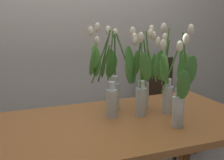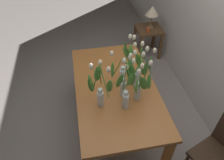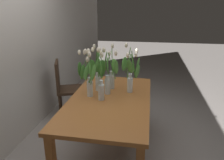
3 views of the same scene
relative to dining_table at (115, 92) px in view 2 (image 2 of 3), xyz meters
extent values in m
plane|color=gray|center=(0.00, 0.00, -0.65)|extent=(18.00, 18.00, 0.00)
cube|color=#A3602D|center=(0.00, 0.00, 0.07)|extent=(1.60, 0.90, 0.04)
cube|color=#A3602D|center=(-0.74, -0.39, -0.30)|extent=(0.07, 0.07, 0.70)
cube|color=#A3602D|center=(-0.74, 0.39, -0.30)|extent=(0.07, 0.07, 0.70)
cube|color=#A3602D|center=(0.74, 0.39, -0.30)|extent=(0.07, 0.07, 0.70)
cylinder|color=silver|center=(-0.05, 0.09, 0.18)|extent=(0.07, 0.07, 0.18)
cylinder|color=silver|center=(-0.05, 0.09, 0.30)|extent=(0.04, 0.04, 0.05)
cylinder|color=silver|center=(-0.05, 0.09, 0.15)|extent=(0.06, 0.06, 0.11)
cylinder|color=#3D752D|center=(-0.07, 0.16, 0.43)|extent=(0.05, 0.12, 0.25)
ellipsoid|color=#F2E5C6|center=(-0.09, 0.22, 0.56)|extent=(0.04, 0.04, 0.06)
ellipsoid|color=#4C8E38|center=(-0.11, 0.19, 0.43)|extent=(0.09, 0.06, 0.18)
cylinder|color=#3D752D|center=(-0.10, 0.14, 0.46)|extent=(0.10, 0.09, 0.32)
ellipsoid|color=#F2E5C6|center=(-0.15, 0.18, 0.62)|extent=(0.04, 0.04, 0.06)
ellipsoid|color=#4C8E38|center=(-0.15, 0.14, 0.44)|extent=(0.07, 0.10, 0.18)
cylinder|color=#3D752D|center=(-0.07, 0.15, 0.47)|extent=(0.05, 0.11, 0.34)
ellipsoid|color=#F2E5C6|center=(-0.09, 0.20, 0.65)|extent=(0.04, 0.04, 0.06)
ellipsoid|color=#4C8E38|center=(-0.11, 0.18, 0.46)|extent=(0.09, 0.07, 0.17)
cylinder|color=silver|center=(0.24, -0.20, 0.18)|extent=(0.07, 0.07, 0.18)
cylinder|color=silver|center=(0.24, -0.20, 0.30)|extent=(0.04, 0.04, 0.05)
cylinder|color=silver|center=(0.24, -0.20, 0.15)|extent=(0.06, 0.06, 0.11)
cylinder|color=#478433|center=(0.22, -0.24, 0.43)|extent=(0.05, 0.06, 0.27)
ellipsoid|color=#F2E5C6|center=(0.19, -0.27, 0.57)|extent=(0.04, 0.04, 0.06)
ellipsoid|color=#427F33|center=(0.21, -0.29, 0.36)|extent=(0.08, 0.09, 0.18)
cylinder|color=#478433|center=(0.30, -0.17, 0.47)|extent=(0.10, 0.07, 0.34)
ellipsoid|color=#F2E5C6|center=(0.35, -0.14, 0.64)|extent=(0.04, 0.04, 0.06)
ellipsoid|color=#427F33|center=(0.32, -0.12, 0.42)|extent=(0.08, 0.09, 0.18)
cylinder|color=#478433|center=(0.23, -0.24, 0.45)|extent=(0.03, 0.07, 0.31)
ellipsoid|color=#F2E5C6|center=(0.23, -0.27, 0.60)|extent=(0.04, 0.04, 0.06)
ellipsoid|color=#427F33|center=(0.25, -0.29, 0.44)|extent=(0.07, 0.06, 0.17)
cylinder|color=#478433|center=(0.19, -0.19, 0.43)|extent=(0.09, 0.03, 0.27)
ellipsoid|color=#F2E5C6|center=(0.15, -0.18, 0.57)|extent=(0.04, 0.04, 0.06)
ellipsoid|color=#427F33|center=(0.14, -0.21, 0.44)|extent=(0.06, 0.11, 0.18)
cylinder|color=silver|center=(0.14, 0.05, 0.18)|extent=(0.07, 0.07, 0.18)
cylinder|color=silver|center=(0.14, 0.05, 0.30)|extent=(0.04, 0.04, 0.05)
cylinder|color=silver|center=(0.14, 0.05, 0.15)|extent=(0.06, 0.06, 0.11)
cylinder|color=#3D752D|center=(0.10, -0.01, 0.45)|extent=(0.07, 0.11, 0.29)
ellipsoid|color=#F2E5C6|center=(0.07, -0.06, 0.60)|extent=(0.04, 0.04, 0.06)
ellipsoid|color=#427F33|center=(0.11, -0.06, 0.43)|extent=(0.10, 0.06, 0.18)
cylinder|color=#3D752D|center=(0.13, 0.09, 0.44)|extent=(0.03, 0.06, 0.29)
ellipsoid|color=#F2E5C6|center=(0.12, 0.12, 0.58)|extent=(0.04, 0.04, 0.06)
ellipsoid|color=#427F33|center=(0.09, 0.12, 0.45)|extent=(0.09, 0.07, 0.17)
cylinder|color=#3D752D|center=(0.13, 0.09, 0.43)|extent=(0.03, 0.06, 0.27)
ellipsoid|color=#F2E5C6|center=(0.12, 0.11, 0.56)|extent=(0.04, 0.04, 0.06)
ellipsoid|color=#427F33|center=(0.09, 0.11, 0.37)|extent=(0.10, 0.04, 0.18)
cylinder|color=#3D752D|center=(0.19, 0.09, 0.45)|extent=(0.09, 0.06, 0.30)
ellipsoid|color=#F2E5C6|center=(0.23, 0.11, 0.60)|extent=(0.04, 0.04, 0.06)
ellipsoid|color=#427F33|center=(0.21, 0.13, 0.37)|extent=(0.08, 0.09, 0.18)
cylinder|color=silver|center=(0.03, 0.24, 0.18)|extent=(0.07, 0.07, 0.18)
cylinder|color=silver|center=(0.03, 0.24, 0.30)|extent=(0.04, 0.04, 0.05)
cylinder|color=silver|center=(0.03, 0.24, 0.15)|extent=(0.06, 0.06, 0.11)
cylinder|color=#3D752D|center=(0.06, 0.30, 0.44)|extent=(0.06, 0.12, 0.28)
ellipsoid|color=#F2E5C6|center=(0.09, 0.36, 0.59)|extent=(0.04, 0.04, 0.06)
ellipsoid|color=#427F33|center=(0.05, 0.35, 0.41)|extent=(0.08, 0.05, 0.17)
cylinder|color=#3D752D|center=(0.10, 0.23, 0.45)|extent=(0.12, 0.02, 0.30)
ellipsoid|color=#F2E5C6|center=(0.16, 0.23, 0.61)|extent=(0.04, 0.04, 0.06)
ellipsoid|color=#427F33|center=(0.14, 0.26, 0.41)|extent=(0.04, 0.11, 0.18)
cylinder|color=#3D752D|center=(0.01, 0.25, 0.46)|extent=(0.04, 0.03, 0.33)
ellipsoid|color=#F2E5C6|center=(0.00, 0.26, 0.62)|extent=(0.04, 0.04, 0.06)
ellipsoid|color=#427F33|center=(-0.04, 0.25, 0.39)|extent=(0.06, 0.10, 0.18)
cylinder|color=#3D752D|center=(0.05, 0.27, 0.45)|extent=(0.03, 0.06, 0.31)
ellipsoid|color=#F2E5C6|center=(0.06, 0.29, 0.60)|extent=(0.04, 0.04, 0.06)
ellipsoid|color=#427F33|center=(0.04, 0.32, 0.38)|extent=(0.10, 0.07, 0.18)
cylinder|color=silver|center=(0.32, 0.03, 0.18)|extent=(0.07, 0.07, 0.18)
cylinder|color=silver|center=(0.32, 0.03, 0.30)|extent=(0.04, 0.04, 0.05)
cylinder|color=silver|center=(0.32, 0.03, 0.15)|extent=(0.06, 0.06, 0.11)
cylinder|color=#478433|center=(0.29, 0.02, 0.47)|extent=(0.06, 0.02, 0.35)
ellipsoid|color=#F2E5C6|center=(0.26, 0.02, 0.65)|extent=(0.04, 0.04, 0.06)
ellipsoid|color=#4C8E38|center=(0.26, -0.02, 0.41)|extent=(0.05, 0.11, 0.18)
cylinder|color=#478433|center=(0.34, 0.09, 0.43)|extent=(0.03, 0.10, 0.27)
ellipsoid|color=#F2E5C6|center=(0.35, 0.13, 0.57)|extent=(0.04, 0.04, 0.06)
ellipsoid|color=#4C8E38|center=(0.32, 0.14, 0.38)|extent=(0.08, 0.05, 0.17)
cylinder|color=silver|center=(0.23, 0.19, 0.18)|extent=(0.07, 0.07, 0.18)
cylinder|color=silver|center=(0.23, 0.19, 0.30)|extent=(0.04, 0.04, 0.05)
cylinder|color=silver|center=(0.23, 0.19, 0.15)|extent=(0.06, 0.06, 0.11)
cylinder|color=#478433|center=(0.26, 0.18, 0.44)|extent=(0.06, 0.02, 0.29)
ellipsoid|color=#F2E5C6|center=(0.29, 0.18, 0.58)|extent=(0.04, 0.04, 0.06)
ellipsoid|color=#427F33|center=(0.31, 0.20, 0.38)|extent=(0.03, 0.12, 0.18)
cylinder|color=#478433|center=(0.24, 0.11, 0.42)|extent=(0.02, 0.12, 0.24)
ellipsoid|color=#F2E5C6|center=(0.25, 0.05, 0.56)|extent=(0.04, 0.04, 0.06)
ellipsoid|color=#427F33|center=(0.27, 0.08, 0.42)|extent=(0.12, 0.05, 0.18)
cylinder|color=#478433|center=(0.27, 0.22, 0.46)|extent=(0.08, 0.06, 0.32)
ellipsoid|color=#F2E5C6|center=(0.31, 0.25, 0.62)|extent=(0.04, 0.04, 0.06)
ellipsoid|color=#427F33|center=(0.29, 0.27, 0.38)|extent=(0.09, 0.08, 0.17)
cylinder|color=#478433|center=(0.17, 0.17, 0.45)|extent=(0.10, 0.04, 0.32)
ellipsoid|color=#F2E5C6|center=(0.12, 0.15, 0.62)|extent=(0.04, 0.04, 0.06)
ellipsoid|color=#427F33|center=(0.14, 0.13, 0.42)|extent=(0.04, 0.11, 0.18)
cube|color=#382619|center=(0.89, 0.82, -0.20)|extent=(0.52, 0.52, 0.04)
cylinder|color=#382619|center=(0.67, 0.92, -0.43)|extent=(0.04, 0.04, 0.43)
cube|color=brown|center=(-1.52, 0.92, -0.12)|extent=(0.44, 0.44, 0.04)
cube|color=brown|center=(-1.71, 0.73, -0.39)|extent=(0.04, 0.04, 0.51)
cube|color=brown|center=(-1.33, 0.73, -0.39)|extent=(0.04, 0.04, 0.51)
cube|color=brown|center=(-1.71, 1.11, -0.39)|extent=(0.04, 0.04, 0.51)
cube|color=brown|center=(-1.33, 1.11, -0.39)|extent=(0.04, 0.04, 0.51)
cylinder|color=olive|center=(-1.54, 0.94, -0.09)|extent=(0.12, 0.12, 0.02)
cylinder|color=olive|center=(-1.54, 0.94, 0.03)|extent=(0.02, 0.02, 0.22)
cone|color=beige|center=(-1.54, 0.94, 0.22)|extent=(0.22, 0.22, 0.16)
cylinder|color=#CC4C23|center=(-1.41, 0.86, -0.06)|extent=(0.06, 0.06, 0.07)
camera|label=1|loc=(-0.73, -1.61, 0.75)|focal=49.38mm
camera|label=2|loc=(1.69, -0.36, 1.77)|focal=34.10mm
camera|label=3|loc=(-2.21, -0.42, 1.08)|focal=34.70mm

